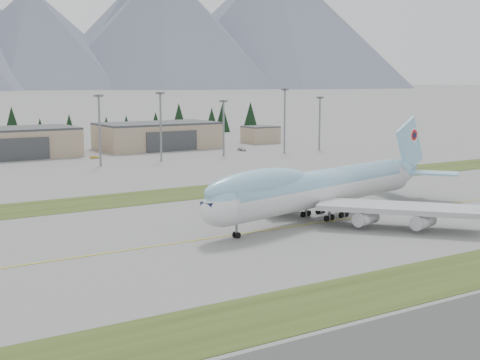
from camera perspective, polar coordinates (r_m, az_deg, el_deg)
ground at (r=127.99m, az=3.64°, el=-4.11°), size 7000.00×7000.00×0.00m
grass_strip_near at (r=100.74m, az=16.55°, el=-7.93°), size 400.00×14.00×0.08m
grass_strip_far at (r=165.82m, az=-5.52°, el=-1.23°), size 400.00×18.00×0.08m
taxiway_line_main at (r=127.99m, az=3.64°, el=-4.11°), size 400.00×0.40×0.02m
boeing_747_freighter at (r=136.54m, az=6.85°, el=-0.61°), size 74.13×62.11×19.47m
hangar_center at (r=258.60m, az=-19.16°, el=3.03°), size 48.00×26.60×10.80m
hangar_right at (r=278.38m, az=-7.04°, el=3.79°), size 48.00×26.60×10.80m
control_shed at (r=301.62m, az=1.76°, el=3.90°), size 14.00×12.00×7.60m
floodlight_masts at (r=245.09m, az=-1.48°, el=5.71°), size 96.21×7.31×24.90m
service_vehicle_b at (r=246.34m, az=-12.31°, el=1.79°), size 3.51×1.71×1.11m
service_vehicle_c at (r=267.47m, az=0.16°, el=2.50°), size 2.03×4.60×1.31m
conifer_belt at (r=326.50m, az=-16.52°, el=4.47°), size 270.59×15.24×16.89m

